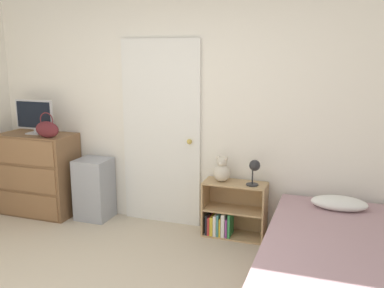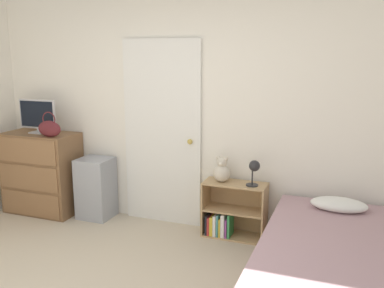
{
  "view_description": "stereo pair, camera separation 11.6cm",
  "coord_description": "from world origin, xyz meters",
  "px_view_note": "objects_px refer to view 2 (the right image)",
  "views": [
    {
      "loc": [
        1.61,
        -2.04,
        1.87
      ],
      "look_at": [
        0.22,
        1.94,
        0.97
      ],
      "focal_mm": 40.0,
      "sensor_mm": 36.0,
      "label": 1
    },
    {
      "loc": [
        1.72,
        -2.0,
        1.87
      ],
      "look_at": [
        0.22,
        1.94,
        0.97
      ],
      "focal_mm": 40.0,
      "sensor_mm": 36.0,
      "label": 2
    }
  ],
  "objects_px": {
    "dresser": "(42,173)",
    "storage_bin": "(96,188)",
    "tv": "(37,116)",
    "bookshelf": "(230,214)",
    "desk_lamp": "(254,168)",
    "handbag": "(49,128)",
    "teddy_bear": "(222,171)",
    "bed": "(332,270)"
  },
  "relations": [
    {
      "from": "desk_lamp",
      "to": "teddy_bear",
      "type": "bearing_deg",
      "value": 173.0
    },
    {
      "from": "bookshelf",
      "to": "desk_lamp",
      "type": "distance_m",
      "value": 0.59
    },
    {
      "from": "teddy_bear",
      "to": "desk_lamp",
      "type": "height_order",
      "value": "teddy_bear"
    },
    {
      "from": "dresser",
      "to": "bookshelf",
      "type": "xyz_separation_m",
      "value": [
        2.28,
        0.1,
        -0.24
      ]
    },
    {
      "from": "tv",
      "to": "storage_bin",
      "type": "distance_m",
      "value": 1.08
    },
    {
      "from": "dresser",
      "to": "tv",
      "type": "xyz_separation_m",
      "value": [
        -0.02,
        0.01,
        0.68
      ]
    },
    {
      "from": "dresser",
      "to": "bed",
      "type": "distance_m",
      "value": 3.43
    },
    {
      "from": "storage_bin",
      "to": "dresser",
      "type": "bearing_deg",
      "value": -174.86
    },
    {
      "from": "dresser",
      "to": "storage_bin",
      "type": "relative_size",
      "value": 1.37
    },
    {
      "from": "bed",
      "to": "handbag",
      "type": "bearing_deg",
      "value": 168.79
    },
    {
      "from": "dresser",
      "to": "handbag",
      "type": "bearing_deg",
      "value": -27.76
    },
    {
      "from": "teddy_bear",
      "to": "desk_lamp",
      "type": "relative_size",
      "value": 1.02
    },
    {
      "from": "tv",
      "to": "bed",
      "type": "height_order",
      "value": "tv"
    },
    {
      "from": "dresser",
      "to": "storage_bin",
      "type": "distance_m",
      "value": 0.71
    },
    {
      "from": "desk_lamp",
      "to": "storage_bin",
      "type": "bearing_deg",
      "value": 179.73
    },
    {
      "from": "handbag",
      "to": "storage_bin",
      "type": "distance_m",
      "value": 0.85
    },
    {
      "from": "dresser",
      "to": "desk_lamp",
      "type": "xyz_separation_m",
      "value": [
        2.53,
        0.05,
        0.29
      ]
    },
    {
      "from": "tv",
      "to": "handbag",
      "type": "distance_m",
      "value": 0.34
    },
    {
      "from": "handbag",
      "to": "bookshelf",
      "type": "distance_m",
      "value": 2.19
    },
    {
      "from": "tv",
      "to": "dresser",
      "type": "bearing_deg",
      "value": -41.13
    },
    {
      "from": "bookshelf",
      "to": "bed",
      "type": "bearing_deg",
      "value": -38.83
    },
    {
      "from": "storage_bin",
      "to": "bed",
      "type": "relative_size",
      "value": 0.35
    },
    {
      "from": "handbag",
      "to": "bookshelf",
      "type": "bearing_deg",
      "value": 6.87
    },
    {
      "from": "handbag",
      "to": "storage_bin",
      "type": "relative_size",
      "value": 0.42
    },
    {
      "from": "teddy_bear",
      "to": "bed",
      "type": "relative_size",
      "value": 0.14
    },
    {
      "from": "tv",
      "to": "bed",
      "type": "distance_m",
      "value": 3.56
    },
    {
      "from": "bookshelf",
      "to": "bed",
      "type": "height_order",
      "value": "bed"
    },
    {
      "from": "tv",
      "to": "bookshelf",
      "type": "xyz_separation_m",
      "value": [
        2.3,
        0.09,
        -0.93
      ]
    },
    {
      "from": "tv",
      "to": "storage_bin",
      "type": "height_order",
      "value": "tv"
    },
    {
      "from": "storage_bin",
      "to": "desk_lamp",
      "type": "bearing_deg",
      "value": -0.27
    },
    {
      "from": "handbag",
      "to": "desk_lamp",
      "type": "bearing_deg",
      "value": 4.93
    },
    {
      "from": "tv",
      "to": "storage_bin",
      "type": "relative_size",
      "value": 0.7
    },
    {
      "from": "desk_lamp",
      "to": "dresser",
      "type": "bearing_deg",
      "value": -178.78
    },
    {
      "from": "dresser",
      "to": "teddy_bear",
      "type": "relative_size",
      "value": 3.53
    },
    {
      "from": "teddy_bear",
      "to": "bookshelf",
      "type": "bearing_deg",
      "value": 3.25
    },
    {
      "from": "desk_lamp",
      "to": "bed",
      "type": "distance_m",
      "value": 1.25
    },
    {
      "from": "dresser",
      "to": "bed",
      "type": "height_order",
      "value": "dresser"
    },
    {
      "from": "dresser",
      "to": "bookshelf",
      "type": "bearing_deg",
      "value": 2.53
    },
    {
      "from": "dresser",
      "to": "tv",
      "type": "bearing_deg",
      "value": 138.87
    },
    {
      "from": "storage_bin",
      "to": "desk_lamp",
      "type": "relative_size",
      "value": 2.63
    },
    {
      "from": "tv",
      "to": "bookshelf",
      "type": "height_order",
      "value": "tv"
    },
    {
      "from": "dresser",
      "to": "tv",
      "type": "distance_m",
      "value": 0.68
    }
  ]
}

